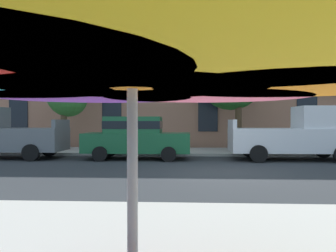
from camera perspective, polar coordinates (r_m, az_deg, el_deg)
name	(u,v)px	position (r m, az deg, el deg)	size (l,w,h in m)	color
ground_plane	(225,173)	(11.12, 9.20, -7.51)	(120.00, 120.00, 0.00)	#2D3033
sidewalk_far	(210,152)	(17.85, 6.87, -4.12)	(56.00, 3.60, 0.12)	#B2ADA3
apartment_building	(203,33)	(26.73, 5.71, 14.71)	(38.27, 12.08, 16.00)	#A87056
sedan_green	(136,137)	(14.81, -5.21, -1.70)	(4.40, 1.98, 1.78)	#195933
pickup_white	(299,135)	(15.34, 20.42, -1.38)	(5.10, 2.12, 2.20)	silver
street_tree_left	(67,94)	(19.03, -15.97, 4.95)	(2.25, 2.30, 4.32)	brown
street_tree_middle	(233,79)	(17.92, 10.43, 7.50)	(3.36, 3.36, 5.50)	#4C3823
patio_umbrella	(132,51)	(2.00, -5.80, 11.93)	(3.35, 3.11, 2.29)	silver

